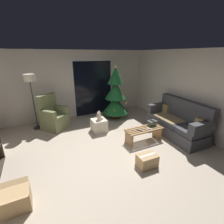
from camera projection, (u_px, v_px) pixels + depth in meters
name	position (u px, v px, depth m)	size (l,w,h in m)	color
ground_plane	(110.00, 156.00, 3.93)	(7.00, 7.00, 0.00)	#B2A38E
wall_back	(76.00, 85.00, 6.09)	(5.72, 0.12, 2.50)	beige
wall_right	(198.00, 94.00, 4.67)	(0.12, 6.00, 2.50)	beige
patio_door_frame	(93.00, 87.00, 6.36)	(1.60, 0.02, 2.20)	silver
patio_door_glass	(93.00, 89.00, 6.36)	(1.50, 0.02, 2.10)	black
couch	(177.00, 122.00, 4.84)	(0.88, 1.98, 1.08)	#3D3D42
coffee_table	(144.00, 133.00, 4.54)	(1.10, 0.40, 0.38)	#9E7547
remote_graphite	(139.00, 130.00, 4.37)	(0.04, 0.16, 0.02)	#333338
remote_white	(149.00, 129.00, 4.46)	(0.04, 0.16, 0.02)	silver
book_stack	(152.00, 123.00, 4.67)	(0.25, 0.23, 0.15)	#337042
cell_phone	(152.00, 121.00, 4.64)	(0.07, 0.14, 0.01)	black
christmas_tree	(115.00, 95.00, 5.99)	(0.97, 0.97, 2.01)	#4C1E19
armchair	(53.00, 117.00, 5.27)	(0.96, 0.97, 1.13)	olive
floor_lamp	(30.00, 83.00, 4.88)	(0.32, 0.32, 1.78)	#2D2D30
ottoman	(99.00, 125.00, 5.13)	(0.44, 0.44, 0.40)	beige
teddy_bear_cream	(99.00, 116.00, 5.01)	(0.21, 0.22, 0.29)	beige
teddy_bear_chestnut_by_tree	(102.00, 119.00, 5.83)	(0.19, 0.20, 0.29)	brown
cardboard_box_open_near_shelf	(16.00, 200.00, 2.53)	(0.43, 0.50, 0.39)	tan
cardboard_box_taped_mid_floor	(147.00, 161.00, 3.52)	(0.44, 0.30, 0.28)	tan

